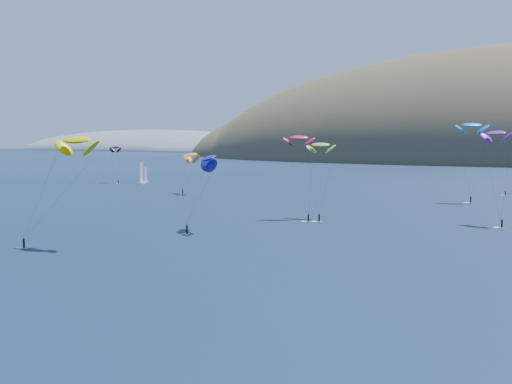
% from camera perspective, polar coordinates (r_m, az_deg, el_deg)
% --- Properties ---
extents(headland, '(460.00, 250.00, 60.00)m').
position_cam_1_polar(headland, '(944.64, -6.84, 3.19)').
color(headland, slate).
rests_on(headland, ground).
extents(sailboat, '(8.26, 7.11, 10.12)m').
position_cam_1_polar(sailboat, '(301.45, -9.02, 0.83)').
color(sailboat, silver).
rests_on(sailboat, ground).
extents(kitesurfer_1, '(10.44, 11.30, 16.21)m').
position_cam_1_polar(kitesurfer_1, '(249.56, -5.17, 2.98)').
color(kitesurfer_1, gold).
rests_on(kitesurfer_1, ground).
extents(kitesurfer_2, '(11.85, 10.62, 22.39)m').
position_cam_1_polar(kitesurfer_2, '(136.80, -14.14, 4.04)').
color(kitesurfer_2, gold).
rests_on(kitesurfer_2, ground).
extents(kitesurfer_3, '(8.08, 12.71, 20.13)m').
position_cam_1_polar(kitesurfer_3, '(179.20, 5.19, 3.76)').
color(kitesurfer_3, gold).
rests_on(kitesurfer_3, ground).
extents(kitesurfer_4, '(10.21, 8.60, 26.12)m').
position_cam_1_polar(kitesurfer_4, '(228.19, 16.90, 5.13)').
color(kitesurfer_4, gold).
rests_on(kitesurfer_4, ground).
extents(kitesurfer_6, '(8.49, 13.04, 23.18)m').
position_cam_1_polar(kitesurfer_6, '(174.72, 18.67, 4.47)').
color(kitesurfer_6, gold).
rests_on(kitesurfer_6, ground).
extents(kitesurfer_9, '(10.16, 10.71, 21.97)m').
position_cam_1_polar(kitesurfer_9, '(177.35, 3.47, 4.35)').
color(kitesurfer_9, gold).
rests_on(kitesurfer_9, ground).
extents(kitesurfer_10, '(9.58, 15.69, 18.28)m').
position_cam_1_polar(kitesurfer_10, '(154.88, -3.79, 2.70)').
color(kitesurfer_10, gold).
rests_on(kitesurfer_10, ground).
extents(kitesurfer_12, '(9.76, 8.58, 17.00)m').
position_cam_1_polar(kitesurfer_12, '(311.23, -11.18, 3.51)').
color(kitesurfer_12, gold).
rests_on(kitesurfer_12, ground).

